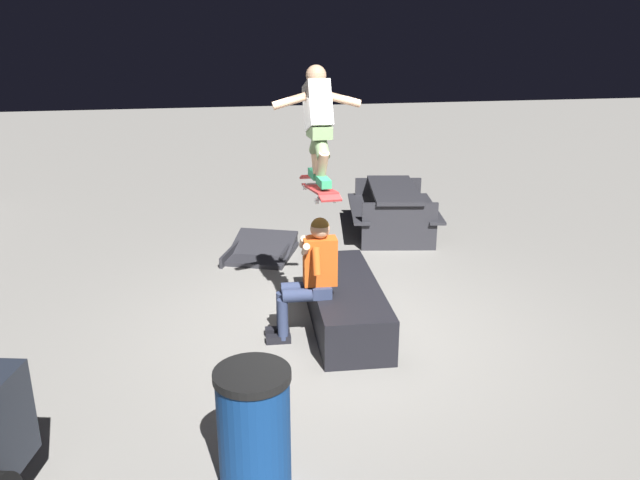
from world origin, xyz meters
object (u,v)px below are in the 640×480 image
skater_airborne (318,119)px  picnic_table_back (393,203)px  person_sitting_on_ledge (310,273)px  skateboard (319,189)px  trash_bin (254,428)px  kicker_ramp (261,252)px  ledge_box_main (344,303)px

skater_airborne → picnic_table_back: (3.09, -1.76, -1.79)m
person_sitting_on_ledge → skater_airborne: (0.13, -0.11, 1.55)m
skateboard → trash_bin: bearing=158.5°
skater_airborne → kicker_ramp: skater_airborne is taller
ledge_box_main → kicker_ramp: ledge_box_main is taller
ledge_box_main → picnic_table_back: bearing=-25.9°
skateboard → trash_bin: skateboard is taller
picnic_table_back → person_sitting_on_ledge: bearing=149.9°
person_sitting_on_ledge → trash_bin: 2.30m
skater_airborne → trash_bin: size_ratio=1.23×
person_sitting_on_ledge → skateboard: bearing=-57.5°
person_sitting_on_ledge → trash_bin: bearing=160.5°
ledge_box_main → kicker_ramp: size_ratio=1.59×
skateboard → trash_bin: 2.65m
skateboard → picnic_table_back: size_ratio=0.54×
kicker_ramp → person_sitting_on_ledge: bearing=-173.7°
kicker_ramp → picnic_table_back: 2.29m
skater_airborne → picnic_table_back: size_ratio=0.59×
ledge_box_main → trash_bin: trash_bin is taller
ledge_box_main → person_sitting_on_ledge: (-0.26, 0.43, 0.49)m
trash_bin → skateboard: bearing=-21.5°
skateboard → trash_bin: size_ratio=1.13×
person_sitting_on_ledge → skateboard: size_ratio=1.28×
skater_airborne → picnic_table_back: skater_airborne is taller
ledge_box_main → skateboard: skateboard is taller
ledge_box_main → kicker_ramp: bearing=17.1°
ledge_box_main → kicker_ramp: 2.45m
kicker_ramp → picnic_table_back: (0.63, -2.16, 0.45)m
skateboard → kicker_ramp: 2.99m
skateboard → kicker_ramp: skateboard is taller
ledge_box_main → skateboard: 1.41m
skater_airborne → trash_bin: skater_airborne is taller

